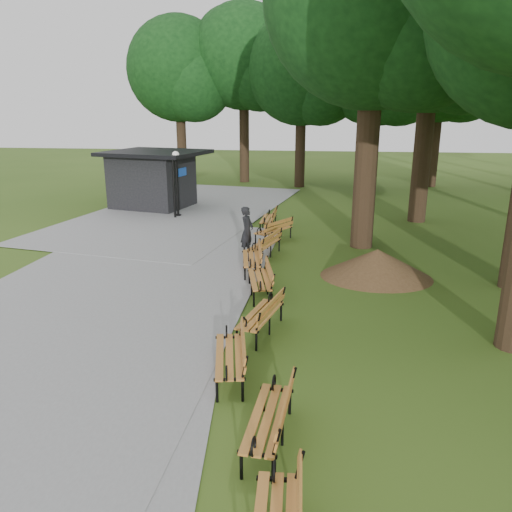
# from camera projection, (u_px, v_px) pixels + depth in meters

# --- Properties ---
(ground) EXTENTS (100.00, 100.00, 0.00)m
(ground) POSITION_uv_depth(u_px,v_px,m) (232.00, 349.00, 10.54)
(ground) COLOR #335117
(ground) RESTS_ON ground
(path) EXTENTS (12.00, 38.00, 0.06)m
(path) POSITION_uv_depth(u_px,v_px,m) (109.00, 290.00, 13.87)
(path) COLOR gray
(path) RESTS_ON ground
(person) EXTENTS (0.54, 0.69, 1.68)m
(person) POSITION_uv_depth(u_px,v_px,m) (247.00, 231.00, 17.05)
(person) COLOR black
(person) RESTS_ON ground
(kiosk) EXTENTS (5.32, 4.88, 2.84)m
(kiosk) POSITION_uv_depth(u_px,v_px,m) (152.00, 179.00, 25.05)
(kiosk) COLOR black
(kiosk) RESTS_ON ground
(lamp_post) EXTENTS (0.32, 0.32, 3.00)m
(lamp_post) POSITION_uv_depth(u_px,v_px,m) (176.00, 170.00, 22.67)
(lamp_post) COLOR black
(lamp_post) RESTS_ON ground
(dirt_mound) EXTENTS (2.78, 2.78, 0.86)m
(dirt_mound) POSITION_uv_depth(u_px,v_px,m) (377.00, 263.00, 14.89)
(dirt_mound) COLOR #47301C
(dirt_mound) RESTS_ON ground
(bench_1) EXTENTS (0.78, 1.94, 0.88)m
(bench_1) POSITION_uv_depth(u_px,v_px,m) (268.00, 418.00, 7.47)
(bench_1) COLOR #B16A28
(bench_1) RESTS_ON ground
(bench_2) EXTENTS (0.98, 1.99, 0.88)m
(bench_2) POSITION_uv_depth(u_px,v_px,m) (229.00, 356.00, 9.32)
(bench_2) COLOR #B16A28
(bench_2) RESTS_ON ground
(bench_3) EXTENTS (1.07, 2.00, 0.88)m
(bench_3) POSITION_uv_depth(u_px,v_px,m) (260.00, 315.00, 11.15)
(bench_3) COLOR #B16A28
(bench_3) RESTS_ON ground
(bench_4) EXTENTS (1.02, 1.99, 0.88)m
(bench_4) POSITION_uv_depth(u_px,v_px,m) (260.00, 280.00, 13.45)
(bench_4) COLOR #B16A28
(bench_4) RESTS_ON ground
(bench_5) EXTENTS (0.95, 1.98, 0.88)m
(bench_5) POSITION_uv_depth(u_px,v_px,m) (252.00, 259.00, 15.31)
(bench_5) COLOR #B16A28
(bench_5) RESTS_ON ground
(bench_6) EXTENTS (1.13, 2.00, 0.88)m
(bench_6) POSITION_uv_depth(u_px,v_px,m) (265.00, 244.00, 16.92)
(bench_6) COLOR #B16A28
(bench_6) RESTS_ON ground
(bench_7) EXTENTS (1.53, 1.96, 0.88)m
(bench_7) POSITION_uv_depth(u_px,v_px,m) (274.00, 230.00, 18.85)
(bench_7) COLOR #B16A28
(bench_7) RESTS_ON ground
(bench_8) EXTENTS (0.67, 1.91, 0.88)m
(bench_8) POSITION_uv_depth(u_px,v_px,m) (268.00, 219.00, 20.74)
(bench_8) COLOR #B16A28
(bench_8) RESTS_ON ground
(lawn_tree_4) EXTENTS (7.13, 7.13, 11.75)m
(lawn_tree_4) POSITION_uv_depth(u_px,v_px,m) (435.00, 23.00, 20.03)
(lawn_tree_4) COLOR black
(lawn_tree_4) RESTS_ON ground
(tree_backdrop) EXTENTS (36.39, 10.02, 16.59)m
(tree_backdrop) POSITION_uv_depth(u_px,v_px,m) (413.00, 46.00, 29.26)
(tree_backdrop) COLOR black
(tree_backdrop) RESTS_ON ground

